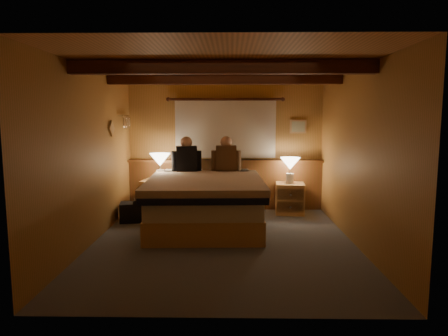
{
  "coord_description": "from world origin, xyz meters",
  "views": [
    {
      "loc": [
        0.1,
        -5.37,
        1.74
      ],
      "look_at": [
        0.0,
        0.4,
        0.99
      ],
      "focal_mm": 32.0,
      "sensor_mm": 36.0,
      "label": 1
    }
  ],
  "objects_px": {
    "nightstand_left": "(159,197)",
    "nightstand_right": "(290,198)",
    "bed": "(205,201)",
    "person_left": "(187,157)",
    "lamp_right": "(290,165)",
    "duffel_bag": "(136,211)",
    "lamp_left": "(160,161)",
    "person_right": "(226,157)"
  },
  "relations": [
    {
      "from": "nightstand_left",
      "to": "nightstand_right",
      "type": "xyz_separation_m",
      "value": [
        2.35,
        0.06,
        -0.03
      ]
    },
    {
      "from": "person_right",
      "to": "bed",
      "type": "bearing_deg",
      "value": -110.66
    },
    {
      "from": "nightstand_left",
      "to": "person_left",
      "type": "xyz_separation_m",
      "value": [
        0.5,
        0.01,
        0.72
      ]
    },
    {
      "from": "person_right",
      "to": "duffel_bag",
      "type": "height_order",
      "value": "person_right"
    },
    {
      "from": "lamp_right",
      "to": "lamp_left",
      "type": "bearing_deg",
      "value": -178.01
    },
    {
      "from": "lamp_right",
      "to": "person_left",
      "type": "height_order",
      "value": "person_left"
    },
    {
      "from": "bed",
      "to": "nightstand_left",
      "type": "xyz_separation_m",
      "value": [
        -0.89,
        0.78,
        -0.1
      ]
    },
    {
      "from": "nightstand_right",
      "to": "lamp_right",
      "type": "relative_size",
      "value": 1.19
    },
    {
      "from": "bed",
      "to": "lamp_right",
      "type": "distance_m",
      "value": 1.75
    },
    {
      "from": "nightstand_right",
      "to": "nightstand_left",
      "type": "bearing_deg",
      "value": -173.29
    },
    {
      "from": "lamp_left",
      "to": "bed",
      "type": "bearing_deg",
      "value": -42.19
    },
    {
      "from": "nightstand_left",
      "to": "person_left",
      "type": "distance_m",
      "value": 0.88
    },
    {
      "from": "nightstand_right",
      "to": "person_left",
      "type": "height_order",
      "value": "person_left"
    },
    {
      "from": "bed",
      "to": "nightstand_right",
      "type": "xyz_separation_m",
      "value": [
        1.46,
        0.84,
        -0.13
      ]
    },
    {
      "from": "bed",
      "to": "person_left",
      "type": "distance_m",
      "value": 1.07
    },
    {
      "from": "nightstand_right",
      "to": "person_left",
      "type": "distance_m",
      "value": 1.99
    },
    {
      "from": "duffel_bag",
      "to": "lamp_left",
      "type": "bearing_deg",
      "value": 48.23
    },
    {
      "from": "lamp_left",
      "to": "duffel_bag",
      "type": "relative_size",
      "value": 0.83
    },
    {
      "from": "nightstand_right",
      "to": "duffel_bag",
      "type": "height_order",
      "value": "nightstand_right"
    },
    {
      "from": "lamp_right",
      "to": "duffel_bag",
      "type": "relative_size",
      "value": 0.8
    },
    {
      "from": "lamp_left",
      "to": "person_left",
      "type": "xyz_separation_m",
      "value": [
        0.47,
        0.01,
        0.08
      ]
    },
    {
      "from": "person_right",
      "to": "person_left",
      "type": "bearing_deg",
      "value": -174.26
    },
    {
      "from": "person_right",
      "to": "duffel_bag",
      "type": "xyz_separation_m",
      "value": [
        -1.49,
        -0.6,
        -0.86
      ]
    },
    {
      "from": "nightstand_right",
      "to": "duffel_bag",
      "type": "relative_size",
      "value": 0.96
    },
    {
      "from": "nightstand_left",
      "to": "lamp_right",
      "type": "relative_size",
      "value": 1.36
    },
    {
      "from": "bed",
      "to": "nightstand_left",
      "type": "height_order",
      "value": "bed"
    },
    {
      "from": "duffel_bag",
      "to": "nightstand_right",
      "type": "bearing_deg",
      "value": 2.47
    },
    {
      "from": "bed",
      "to": "nightstand_left",
      "type": "bearing_deg",
      "value": 136.63
    },
    {
      "from": "person_left",
      "to": "duffel_bag",
      "type": "distance_m",
      "value": 1.28
    },
    {
      "from": "bed",
      "to": "person_right",
      "type": "xyz_separation_m",
      "value": [
        0.32,
        0.86,
        0.62
      ]
    },
    {
      "from": "nightstand_right",
      "to": "lamp_left",
      "type": "bearing_deg",
      "value": -173.12
    },
    {
      "from": "person_right",
      "to": "lamp_left",
      "type": "bearing_deg",
      "value": -176.01
    },
    {
      "from": "lamp_left",
      "to": "person_left",
      "type": "distance_m",
      "value": 0.48
    },
    {
      "from": "nightstand_right",
      "to": "duffel_bag",
      "type": "distance_m",
      "value": 2.7
    },
    {
      "from": "nightstand_right",
      "to": "lamp_right",
      "type": "xyz_separation_m",
      "value": [
        -0.0,
        0.01,
        0.6
      ]
    },
    {
      "from": "lamp_right",
      "to": "person_left",
      "type": "bearing_deg",
      "value": -177.92
    },
    {
      "from": "person_left",
      "to": "duffel_bag",
      "type": "relative_size",
      "value": 1.12
    },
    {
      "from": "lamp_right",
      "to": "person_right",
      "type": "xyz_separation_m",
      "value": [
        -1.14,
        0.01,
        0.15
      ]
    },
    {
      "from": "lamp_right",
      "to": "duffel_bag",
      "type": "height_order",
      "value": "lamp_right"
    },
    {
      "from": "lamp_right",
      "to": "duffel_bag",
      "type": "xyz_separation_m",
      "value": [
        -2.63,
        -0.6,
        -0.71
      ]
    },
    {
      "from": "bed",
      "to": "nightstand_left",
      "type": "relative_size",
      "value": 3.73
    },
    {
      "from": "person_left",
      "to": "person_right",
      "type": "distance_m",
      "value": 0.71
    }
  ]
}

